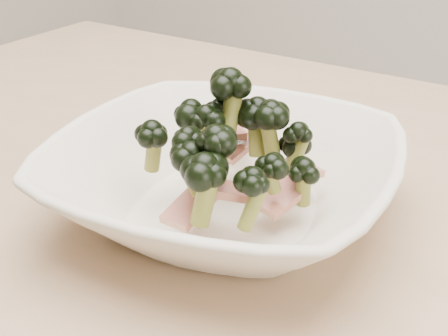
{
  "coord_description": "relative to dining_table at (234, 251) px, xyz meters",
  "views": [
    {
      "loc": [
        0.31,
        -0.49,
        1.05
      ],
      "look_at": [
        0.04,
        -0.08,
        0.8
      ],
      "focal_mm": 50.0,
      "sensor_mm": 36.0,
      "label": 1
    }
  ],
  "objects": [
    {
      "name": "broccoli_dish",
      "position": [
        0.04,
        -0.08,
        0.14
      ],
      "size": [
        0.36,
        0.36,
        0.14
      ],
      "color": "beige",
      "rests_on": "dining_table"
    },
    {
      "name": "dining_table",
      "position": [
        0.0,
        0.0,
        0.0
      ],
      "size": [
        1.2,
        0.8,
        0.75
      ],
      "color": "tan",
      "rests_on": "ground"
    }
  ]
}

